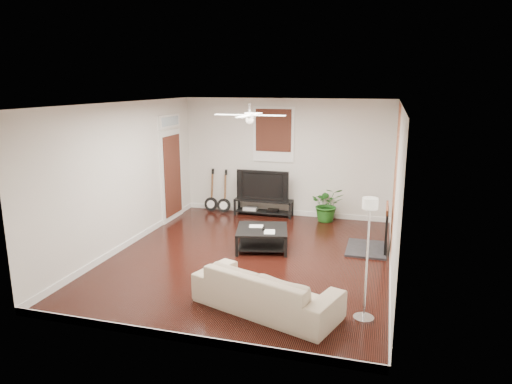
# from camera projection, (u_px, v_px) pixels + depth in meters

# --- Properties ---
(room) EXTENTS (5.01, 6.01, 2.81)m
(room) POSITION_uv_depth(u_px,v_px,m) (250.00, 183.00, 8.25)
(room) COLOR black
(room) RESTS_ON ground
(brick_accent) EXTENTS (0.02, 2.20, 2.80)m
(brick_accent) POSITION_uv_depth(u_px,v_px,m) (395.00, 180.00, 8.52)
(brick_accent) COLOR brown
(brick_accent) RESTS_ON floor
(fireplace) EXTENTS (0.80, 1.10, 0.92)m
(fireplace) POSITION_uv_depth(u_px,v_px,m) (376.00, 228.00, 8.81)
(fireplace) COLOR black
(fireplace) RESTS_ON floor
(window_back) EXTENTS (1.00, 0.06, 1.30)m
(window_back) POSITION_uv_depth(u_px,v_px,m) (274.00, 135.00, 10.98)
(window_back) COLOR black
(window_back) RESTS_ON wall_back
(door_left) EXTENTS (0.08, 1.00, 2.50)m
(door_left) POSITION_uv_depth(u_px,v_px,m) (172.00, 167.00, 10.72)
(door_left) COLOR white
(door_left) RESTS_ON wall_left
(tv_stand) EXTENTS (1.41, 0.38, 0.40)m
(tv_stand) POSITION_uv_depth(u_px,v_px,m) (264.00, 207.00, 11.25)
(tv_stand) COLOR black
(tv_stand) RESTS_ON floor
(tv) EXTENTS (1.27, 0.17, 0.73)m
(tv) POSITION_uv_depth(u_px,v_px,m) (264.00, 185.00, 11.14)
(tv) COLOR black
(tv) RESTS_ON tv_stand
(coffee_table) EXTENTS (1.16, 1.16, 0.40)m
(coffee_table) POSITION_uv_depth(u_px,v_px,m) (262.00, 238.00, 8.99)
(coffee_table) COLOR black
(coffee_table) RESTS_ON floor
(sofa) EXTENTS (2.25, 1.46, 0.61)m
(sofa) POSITION_uv_depth(u_px,v_px,m) (266.00, 289.00, 6.52)
(sofa) COLOR tan
(sofa) RESTS_ON floor
(floor_lamp) EXTENTS (0.36, 0.36, 1.71)m
(floor_lamp) POSITION_uv_depth(u_px,v_px,m) (367.00, 260.00, 6.13)
(floor_lamp) COLOR silver
(floor_lamp) RESTS_ON floor
(potted_plant) EXTENTS (0.87, 0.80, 0.82)m
(potted_plant) POSITION_uv_depth(u_px,v_px,m) (327.00, 204.00, 10.73)
(potted_plant) COLOR #1F5C1A
(potted_plant) RESTS_ON floor
(guitar_left) EXTENTS (0.35, 0.27, 1.08)m
(guitar_left) POSITION_uv_depth(u_px,v_px,m) (211.00, 191.00, 11.51)
(guitar_left) COLOR black
(guitar_left) RESTS_ON floor
(guitar_right) EXTENTS (0.37, 0.30, 1.08)m
(guitar_right) POSITION_uv_depth(u_px,v_px,m) (224.00, 192.00, 11.39)
(guitar_right) COLOR black
(guitar_right) RESTS_ON floor
(ceiling_fan) EXTENTS (1.24, 1.24, 0.32)m
(ceiling_fan) POSITION_uv_depth(u_px,v_px,m) (250.00, 115.00, 7.97)
(ceiling_fan) COLOR white
(ceiling_fan) RESTS_ON ceiling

